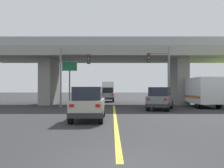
# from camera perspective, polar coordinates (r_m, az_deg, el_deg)

# --- Properties ---
(ground) EXTENTS (160.00, 160.00, 0.00)m
(ground) POSITION_cam_1_polar(r_m,az_deg,el_deg) (31.59, 0.47, -4.41)
(ground) COLOR #2B2B2D
(overpass_bridge) EXTENTS (30.60, 8.63, 7.35)m
(overpass_bridge) POSITION_cam_1_polar(r_m,az_deg,el_deg) (31.70, 0.47, 5.15)
(overpass_bridge) COLOR gray
(overpass_bridge) RESTS_ON ground
(lane_divider_stripe) EXTENTS (0.20, 22.31, 0.01)m
(lane_divider_stripe) POSITION_cam_1_polar(r_m,az_deg,el_deg) (18.00, 0.75, -7.09)
(lane_divider_stripe) COLOR yellow
(lane_divider_stripe) RESTS_ON ground
(suv_lead) EXTENTS (1.89, 4.63, 2.02)m
(suv_lead) POSITION_cam_1_polar(r_m,az_deg,el_deg) (15.96, -5.06, -4.25)
(suv_lead) COLOR #B7B29E
(suv_lead) RESTS_ON ground
(suv_crossing) EXTENTS (3.11, 4.64, 2.02)m
(suv_crossing) POSITION_cam_1_polar(r_m,az_deg,el_deg) (23.68, 10.52, -3.13)
(suv_crossing) COLOR slate
(suv_crossing) RESTS_ON ground
(box_truck) EXTENTS (2.33, 7.16, 2.97)m
(box_truck) POSITION_cam_1_polar(r_m,az_deg,el_deg) (28.38, 18.90, -1.57)
(box_truck) COLOR silver
(box_truck) RESTS_ON ground
(sedan_oncoming) EXTENTS (1.94, 4.54, 2.02)m
(sedan_oncoming) POSITION_cam_1_polar(r_m,az_deg,el_deg) (37.53, -0.91, -2.30)
(sedan_oncoming) COLOR silver
(sedan_oncoming) RESTS_ON ground
(traffic_signal_nearside) EXTENTS (2.27, 0.36, 6.04)m
(traffic_signal_nearside) POSITION_cam_1_polar(r_m,az_deg,el_deg) (26.39, 10.97, 3.14)
(traffic_signal_nearside) COLOR slate
(traffic_signal_nearside) RESTS_ON ground
(traffic_signal_farside) EXTENTS (3.11, 0.36, 6.17)m
(traffic_signal_farside) POSITION_cam_1_polar(r_m,az_deg,el_deg) (27.04, -9.01, 3.20)
(traffic_signal_farside) COLOR slate
(traffic_signal_farside) RESTS_ON ground
(highway_sign) EXTENTS (1.65, 0.17, 5.00)m
(highway_sign) POSITION_cam_1_polar(r_m,az_deg,el_deg) (28.78, -9.14, 2.62)
(highway_sign) COLOR #56595E
(highway_sign) RESTS_ON ground
(semi_truck_distant) EXTENTS (2.33, 6.69, 3.16)m
(semi_truck_distant) POSITION_cam_1_polar(r_m,az_deg,el_deg) (54.15, -0.76, -1.18)
(semi_truck_distant) COLOR navy
(semi_truck_distant) RESTS_ON ground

